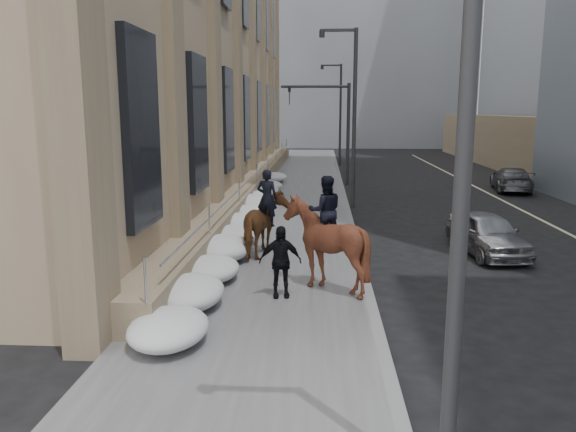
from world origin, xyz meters
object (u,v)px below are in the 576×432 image
Objects in this scene: pedestrian at (280,262)px; car_grey at (511,179)px; mounted_horse_left at (265,222)px; mounted_horse_right at (325,240)px; car_silver at (487,233)px.

car_grey is (11.48, 19.01, -0.31)m from pedestrian.
mounted_horse_right reaches higher than mounted_horse_left.
mounted_horse_left reaches higher than car_silver.
mounted_horse_left is 1.53× the size of pedestrian.
mounted_horse_right reaches higher than car_grey.
mounted_horse_left is 6.96m from car_silver.
mounted_horse_right is 0.71× the size of car_silver.
car_silver is (6.13, 4.80, -0.31)m from pedestrian.
car_silver is at bearing 29.33° from pedestrian.
pedestrian is 0.44× the size of car_silver.
car_silver reaches higher than car_grey.
pedestrian is at bearing 68.35° from car_grey.
mounted_horse_left is at bearing 60.73° from car_grey.
car_silver is (6.87, 1.01, -0.47)m from mounted_horse_left.
car_grey is (12.21, 15.22, -0.47)m from mounted_horse_left.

